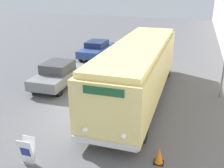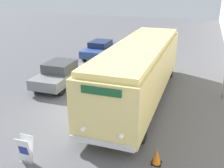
{
  "view_description": "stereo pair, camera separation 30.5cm",
  "coord_description": "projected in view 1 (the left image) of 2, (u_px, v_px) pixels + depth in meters",
  "views": [
    {
      "loc": [
        4.95,
        -11.09,
        6.07
      ],
      "look_at": [
        1.55,
        -0.5,
        1.8
      ],
      "focal_mm": 42.0,
      "sensor_mm": 36.0,
      "label": 1
    },
    {
      "loc": [
        5.24,
        -10.99,
        6.07
      ],
      "look_at": [
        1.55,
        -0.5,
        1.8
      ],
      "focal_mm": 42.0,
      "sensor_mm": 36.0,
      "label": 2
    }
  ],
  "objects": [
    {
      "name": "ground_plane",
      "position": [
        86.0,
        110.0,
        13.44
      ],
      "size": [
        80.0,
        80.0,
        0.0
      ],
      "primitive_type": "plane",
      "color": "#56565B"
    },
    {
      "name": "vintage_bus",
      "position": [
        138.0,
        68.0,
        14.26
      ],
      "size": [
        2.7,
        11.45,
        3.13
      ],
      "color": "black",
      "rests_on": "ground_plane"
    },
    {
      "name": "sign_board",
      "position": [
        27.0,
        151.0,
        9.31
      ],
      "size": [
        0.55,
        0.38,
        1.02
      ],
      "color": "gray",
      "rests_on": "ground_plane"
    },
    {
      "name": "parked_car_near",
      "position": [
        58.0,
        74.0,
        16.38
      ],
      "size": [
        1.99,
        4.28,
        1.52
      ],
      "rotation": [
        0.0,
        0.0,
        0.02
      ],
      "color": "black",
      "rests_on": "ground_plane"
    },
    {
      "name": "parked_car_mid",
      "position": [
        96.0,
        49.0,
        22.93
      ],
      "size": [
        1.88,
        4.59,
        1.4
      ],
      "rotation": [
        0.0,
        0.0,
        -0.01
      ],
      "color": "black",
      "rests_on": "ground_plane"
    },
    {
      "name": "traffic_cone",
      "position": [
        159.0,
        156.0,
        9.37
      ],
      "size": [
        0.36,
        0.36,
        0.6
      ],
      "color": "black",
      "rests_on": "ground_plane"
    }
  ]
}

